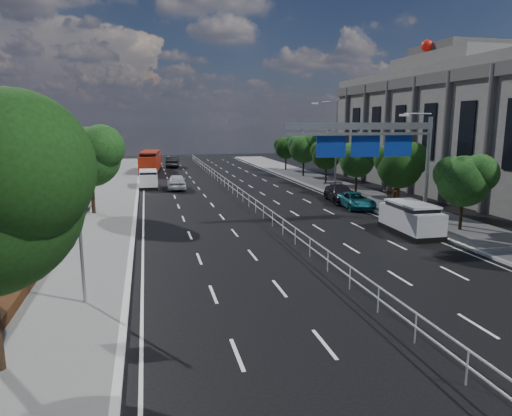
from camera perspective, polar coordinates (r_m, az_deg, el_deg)
name	(u,v)px	position (r m, az deg, el deg)	size (l,w,h in m)	color
ground	(341,283)	(20.36, 10.63, -9.21)	(160.00, 160.00, 0.00)	black
sidewalk_near	(57,306)	(19.03, -23.60, -11.18)	(5.00, 140.00, 0.14)	slate
kerb_near	(126,300)	(18.73, -15.92, -11.02)	(0.25, 140.00, 0.15)	silver
median_fence	(239,193)	(41.20, -2.14, 1.87)	(0.05, 85.00, 1.02)	silver
hedge_near	(35,263)	(23.94, -25.88, -6.17)	(1.00, 36.00, 0.44)	black
toilet_sign	(67,231)	(18.10, -22.58, -2.67)	(1.62, 0.18, 4.34)	gray
overhead_gantry	(377,141)	(31.19, 14.85, 8.05)	(10.24, 0.38, 7.45)	gray
streetlight_far	(334,138)	(47.22, 9.69, 8.57)	(2.78, 2.40, 9.00)	gray
civic_hall	(475,128)	(50.59, 25.67, 9.02)	(14.40, 36.00, 14.35)	slate
near_tree_back	(91,153)	(35.68, -19.94, 6.46)	(4.84, 4.51, 6.69)	black
far_tree_c	(465,178)	(31.26, 24.65, 3.42)	(3.52, 3.28, 4.94)	black
far_tree_d	(401,163)	(37.38, 17.63, 5.35)	(3.85, 3.59, 5.34)	black
far_tree_e	(358,158)	(43.96, 12.58, 6.16)	(3.63, 3.38, 5.13)	black
far_tree_f	(327,153)	(50.80, 8.86, 6.80)	(3.52, 3.28, 5.02)	black
far_tree_g	(304,147)	(57.78, 6.04, 7.59)	(3.96, 3.69, 5.45)	black
far_tree_h	(286,146)	(64.91, 3.80, 7.68)	(3.41, 3.18, 4.91)	black
white_minivan	(148,179)	(49.40, -13.31, 3.54)	(1.87, 4.33, 1.88)	black
red_bus	(150,161)	(64.31, -13.07, 5.71)	(3.25, 10.00, 2.93)	black
near_car_silver	(177,182)	(47.71, -9.89, 3.27)	(1.88, 4.67, 1.59)	silver
near_car_dark	(173,162)	(71.07, -10.39, 5.72)	(1.81, 5.19, 1.71)	black
silver_minivan	(411,218)	(29.88, 18.80, -1.25)	(2.14, 4.79, 1.97)	black
parked_car_teal	(356,200)	(37.66, 12.36, 0.94)	(2.08, 4.50, 1.25)	#18646F
parked_car_dark	(340,194)	(40.37, 10.49, 1.79)	(2.01, 4.94, 1.43)	black
pedestrian_a	(395,193)	(39.44, 17.00, 1.82)	(0.68, 0.45, 1.87)	gray
pedestrian_b	(388,192)	(40.24, 16.21, 1.99)	(0.88, 0.69, 1.81)	gray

